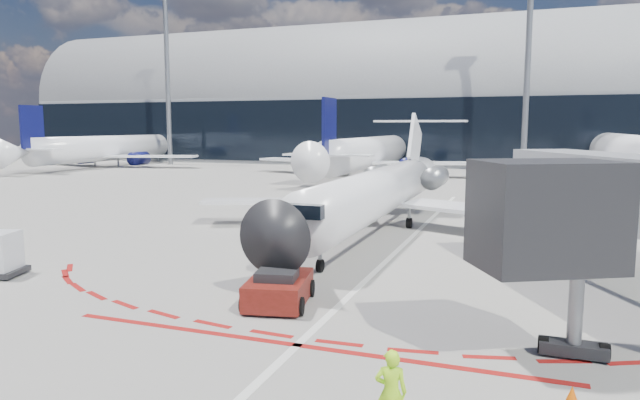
% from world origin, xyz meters
% --- Properties ---
extents(ground, '(260.00, 260.00, 0.00)m').
position_xyz_m(ground, '(0.00, 0.00, 0.00)').
color(ground, gray).
rests_on(ground, ground).
extents(apron_centerline, '(0.25, 40.00, 0.01)m').
position_xyz_m(apron_centerline, '(0.00, 2.00, 0.01)').
color(apron_centerline, silver).
rests_on(apron_centerline, ground).
extents(apron_stop_bar, '(14.00, 0.25, 0.01)m').
position_xyz_m(apron_stop_bar, '(0.00, -11.50, 0.01)').
color(apron_stop_bar, maroon).
rests_on(apron_stop_bar, ground).
extents(terminal_building, '(150.00, 24.15, 24.00)m').
position_xyz_m(terminal_building, '(0.00, 64.97, 8.52)').
color(terminal_building, gray).
rests_on(terminal_building, ground).
extents(light_mast_west, '(0.70, 0.70, 25.00)m').
position_xyz_m(light_mast_west, '(-45.00, 48.00, 12.50)').
color(light_mast_west, gray).
rests_on(light_mast_west, ground).
extents(light_mast_centre, '(0.70, 0.70, 25.00)m').
position_xyz_m(light_mast_centre, '(5.00, 48.00, 12.50)').
color(light_mast_centre, gray).
rests_on(light_mast_centre, ground).
extents(regional_jet, '(21.42, 26.42, 6.62)m').
position_xyz_m(regional_jet, '(-2.03, 5.44, 2.21)').
color(regional_jet, white).
rests_on(regional_jet, ground).
extents(pushback_tug, '(2.42, 4.67, 1.19)m').
position_xyz_m(pushback_tug, '(-1.87, -8.49, 0.52)').
color(pushback_tug, '#50120B').
rests_on(pushback_tug, ground).
extents(ramp_worker, '(0.67, 0.51, 1.66)m').
position_xyz_m(ramp_worker, '(3.28, -14.94, 0.83)').
color(ramp_worker, '#B1FF1A').
rests_on(ramp_worker, ground).
extents(safety_cone_right, '(0.32, 0.32, 0.45)m').
position_xyz_m(safety_cone_right, '(6.54, -12.63, 0.23)').
color(safety_cone_right, '#DE5404').
rests_on(safety_cone_right, ground).
extents(bg_airliner_0, '(31.57, 33.43, 10.21)m').
position_xyz_m(bg_airliner_0, '(-50.52, 41.51, 5.11)').
color(bg_airliner_0, white).
rests_on(bg_airliner_0, ground).
extents(bg_airliner_1, '(32.19, 34.09, 10.42)m').
position_xyz_m(bg_airliner_1, '(-12.04, 39.57, 5.21)').
color(bg_airliner_1, white).
rests_on(bg_airliner_1, ground).
extents(bg_airliner_2, '(35.57, 37.67, 11.51)m').
position_xyz_m(bg_airliner_2, '(14.60, 38.15, 5.75)').
color(bg_airliner_2, white).
rests_on(bg_airliner_2, ground).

